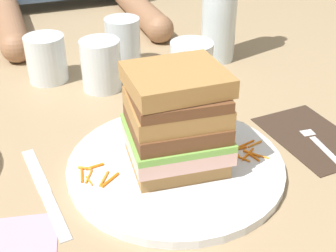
% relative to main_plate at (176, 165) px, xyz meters
% --- Properties ---
extents(ground_plane, '(3.00, 3.00, 0.00)m').
position_rel_main_plate_xyz_m(ground_plane, '(-0.01, 0.01, -0.01)').
color(ground_plane, '#9E8460').
extents(main_plate, '(0.30, 0.30, 0.01)m').
position_rel_main_plate_xyz_m(main_plate, '(0.00, 0.00, 0.00)').
color(main_plate, white).
rests_on(main_plate, ground_plane).
extents(sandwich, '(0.14, 0.13, 0.14)m').
position_rel_main_plate_xyz_m(sandwich, '(0.00, 0.00, 0.07)').
color(sandwich, '#A87A42').
rests_on(sandwich, main_plate).
extents(carrot_shred_0, '(0.03, 0.02, 0.00)m').
position_rel_main_plate_xyz_m(carrot_shred_0, '(-0.09, -0.01, 0.01)').
color(carrot_shred_0, orange).
rests_on(carrot_shred_0, main_plate).
extents(carrot_shred_1, '(0.03, 0.01, 0.00)m').
position_rel_main_plate_xyz_m(carrot_shred_1, '(-0.11, 0.03, 0.01)').
color(carrot_shred_1, orange).
rests_on(carrot_shred_1, main_plate).
extents(carrot_shred_2, '(0.02, 0.03, 0.00)m').
position_rel_main_plate_xyz_m(carrot_shred_2, '(-0.12, 0.01, 0.01)').
color(carrot_shred_2, orange).
rests_on(carrot_shred_2, main_plate).
extents(carrot_shred_3, '(0.01, 0.02, 0.00)m').
position_rel_main_plate_xyz_m(carrot_shred_3, '(-0.12, -0.00, 0.01)').
color(carrot_shred_3, orange).
rests_on(carrot_shred_3, main_plate).
extents(carrot_shred_4, '(0.01, 0.03, 0.00)m').
position_rel_main_plate_xyz_m(carrot_shred_4, '(-0.13, 0.01, 0.01)').
color(carrot_shred_4, orange).
rests_on(carrot_shred_4, main_plate).
extents(carrot_shred_5, '(0.02, 0.01, 0.00)m').
position_rel_main_plate_xyz_m(carrot_shred_5, '(-0.12, 0.03, 0.01)').
color(carrot_shred_5, orange).
rests_on(carrot_shred_5, main_plate).
extents(carrot_shred_6, '(0.02, 0.03, 0.00)m').
position_rel_main_plate_xyz_m(carrot_shred_6, '(-0.10, -0.00, 0.01)').
color(carrot_shred_6, orange).
rests_on(carrot_shred_6, main_plate).
extents(carrot_shred_7, '(0.03, 0.01, 0.00)m').
position_rel_main_plate_xyz_m(carrot_shred_7, '(0.11, 0.00, 0.01)').
color(carrot_shred_7, orange).
rests_on(carrot_shred_7, main_plate).
extents(carrot_shred_8, '(0.02, 0.02, 0.00)m').
position_rel_main_plate_xyz_m(carrot_shred_8, '(0.09, -0.03, 0.01)').
color(carrot_shred_8, orange).
rests_on(carrot_shred_8, main_plate).
extents(carrot_shred_9, '(0.02, 0.02, 0.00)m').
position_rel_main_plate_xyz_m(carrot_shred_9, '(0.11, -0.02, 0.01)').
color(carrot_shred_9, orange).
rests_on(carrot_shred_9, main_plate).
extents(carrot_shred_10, '(0.03, 0.02, 0.00)m').
position_rel_main_plate_xyz_m(carrot_shred_10, '(0.10, -0.02, 0.01)').
color(carrot_shred_10, orange).
rests_on(carrot_shred_10, main_plate).
extents(carrot_shred_11, '(0.01, 0.03, 0.00)m').
position_rel_main_plate_xyz_m(carrot_shred_11, '(0.10, -0.02, 0.01)').
color(carrot_shred_11, orange).
rests_on(carrot_shred_11, main_plate).
extents(carrot_shred_12, '(0.03, 0.01, 0.00)m').
position_rel_main_plate_xyz_m(carrot_shred_12, '(0.12, -0.00, 0.01)').
color(carrot_shred_12, orange).
rests_on(carrot_shred_12, main_plate).
extents(carrot_shred_13, '(0.00, 0.02, 0.00)m').
position_rel_main_plate_xyz_m(carrot_shred_13, '(0.09, -0.01, 0.01)').
color(carrot_shred_13, orange).
rests_on(carrot_shred_13, main_plate).
extents(carrot_shred_14, '(0.02, 0.02, 0.00)m').
position_rel_main_plate_xyz_m(carrot_shred_14, '(0.11, -0.03, 0.01)').
color(carrot_shred_14, orange).
rests_on(carrot_shred_14, main_plate).
extents(carrot_shred_15, '(0.03, 0.00, 0.00)m').
position_rel_main_plate_xyz_m(carrot_shred_15, '(0.09, -0.00, 0.01)').
color(carrot_shred_15, orange).
rests_on(carrot_shred_15, main_plate).
extents(napkin_dark, '(0.12, 0.18, 0.00)m').
position_rel_main_plate_xyz_m(napkin_dark, '(0.22, 0.00, -0.00)').
color(napkin_dark, '#38281E').
rests_on(napkin_dark, ground_plane).
extents(fork, '(0.03, 0.17, 0.00)m').
position_rel_main_plate_xyz_m(fork, '(0.22, -0.02, -0.00)').
color(fork, silver).
rests_on(fork, napkin_dark).
extents(knife, '(0.04, 0.20, 0.00)m').
position_rel_main_plate_xyz_m(knife, '(-0.17, 0.01, -0.00)').
color(knife, silver).
rests_on(knife, ground_plane).
extents(juice_glass, '(0.08, 0.08, 0.08)m').
position_rel_main_plate_xyz_m(juice_glass, '(0.12, 0.23, 0.03)').
color(juice_glass, white).
rests_on(juice_glass, ground_plane).
extents(empty_tumbler_0, '(0.07, 0.07, 0.09)m').
position_rel_main_plate_xyz_m(empty_tumbler_0, '(-0.04, 0.27, 0.04)').
color(empty_tumbler_0, silver).
rests_on(empty_tumbler_0, ground_plane).
extents(empty_tumbler_1, '(0.07, 0.07, 0.09)m').
position_rel_main_plate_xyz_m(empty_tumbler_1, '(-0.12, 0.34, 0.04)').
color(empty_tumbler_1, silver).
rests_on(empty_tumbler_1, ground_plane).
extents(empty_tumbler_2, '(0.07, 0.07, 0.10)m').
position_rel_main_plate_xyz_m(empty_tumbler_2, '(0.03, 0.35, 0.04)').
color(empty_tumbler_2, silver).
rests_on(empty_tumbler_2, ground_plane).
extents(napkin_pink, '(0.11, 0.10, 0.00)m').
position_rel_main_plate_xyz_m(napkin_pink, '(-0.22, -0.06, -0.01)').
color(napkin_pink, pink).
rests_on(napkin_pink, ground_plane).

